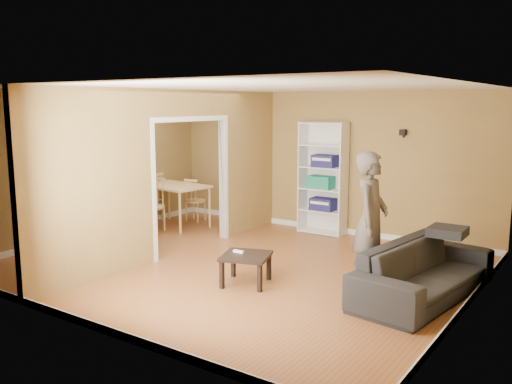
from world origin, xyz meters
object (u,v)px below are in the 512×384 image
(dining_table, at_px, (174,189))
(chair_left, at_px, (151,197))
(sofa, at_px, (425,263))
(coffee_table, at_px, (246,259))
(chair_far, at_px, (196,199))
(person, at_px, (371,208))
(chair_near, at_px, (152,205))
(bookshelf, at_px, (324,178))

(dining_table, distance_m, chair_left, 0.72)
(sofa, height_order, coffee_table, sofa)
(dining_table, height_order, chair_far, chair_far)
(person, bearing_deg, sofa, -97.81)
(person, distance_m, chair_near, 4.65)
(chair_left, bearing_deg, dining_table, 80.69)
(sofa, xyz_separation_m, dining_table, (-5.28, 1.20, 0.30))
(person, height_order, coffee_table, person)
(chair_far, bearing_deg, bookshelf, -175.28)
(coffee_table, distance_m, chair_left, 4.38)
(person, bearing_deg, bookshelf, 30.67)
(dining_table, xyz_separation_m, chair_far, (0.03, 0.61, -0.30))
(person, bearing_deg, dining_table, 67.36)
(chair_near, xyz_separation_m, chair_far, (0.05, 1.19, -0.06))
(sofa, bearing_deg, person, 98.26)
(chair_far, bearing_deg, chair_left, 30.71)
(dining_table, bearing_deg, sofa, -12.84)
(person, height_order, dining_table, person)
(bookshelf, relative_size, dining_table, 1.57)
(bookshelf, xyz_separation_m, chair_far, (-2.64, -0.57, -0.58))
(person, distance_m, chair_far, 4.91)
(bookshelf, height_order, dining_table, bookshelf)
(sofa, distance_m, person, 0.94)
(sofa, bearing_deg, chair_left, 86.31)
(bookshelf, xyz_separation_m, chair_left, (-3.34, -1.12, -0.52))
(bookshelf, distance_m, chair_far, 2.76)
(person, bearing_deg, chair_left, 68.65)
(chair_near, height_order, chair_far, chair_near)
(bookshelf, distance_m, chair_near, 3.25)
(person, distance_m, bookshelf, 3.04)
(sofa, xyz_separation_m, chair_left, (-5.96, 1.26, 0.06))
(coffee_table, distance_m, chair_far, 4.11)
(chair_left, relative_size, chair_far, 1.14)
(bookshelf, distance_m, dining_table, 2.93)
(bookshelf, bearing_deg, coffee_table, -81.09)
(chair_left, bearing_deg, chair_near, 41.18)
(sofa, distance_m, chair_left, 6.09)
(person, height_order, chair_near, person)
(chair_left, height_order, chair_near, chair_near)
(bookshelf, bearing_deg, sofa, -42.27)
(chair_near, relative_size, chair_far, 1.14)
(sofa, xyz_separation_m, chair_near, (-5.30, 0.62, 0.06))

